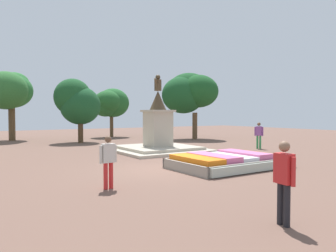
{
  "coord_description": "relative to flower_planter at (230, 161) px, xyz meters",
  "views": [
    {
      "loc": [
        -6.93,
        -11.36,
        2.27
      ],
      "look_at": [
        2.06,
        2.76,
        1.65
      ],
      "focal_mm": 35.0,
      "sensor_mm": 36.0,
      "label": 1
    }
  ],
  "objects": [
    {
      "name": "park_tree_behind_statue",
      "position": [
        -5.95,
        20.55,
        4.02
      ],
      "size": [
        4.06,
        4.57,
        5.88
      ],
      "color": "brown",
      "rests_on": "ground_plane"
    },
    {
      "name": "park_tree_far_left",
      "position": [
        8.07,
        13.84,
        3.94
      ],
      "size": [
        4.86,
        4.57,
        6.01
      ],
      "color": "brown",
      "rests_on": "ground_plane"
    },
    {
      "name": "flower_planter",
      "position": [
        0.0,
        0.0,
        0.0
      ],
      "size": [
        4.91,
        3.07,
        0.62
      ],
      "color": "#38281C",
      "rests_on": "ground_plane"
    },
    {
      "name": "statue_monument",
      "position": [
        0.56,
        6.85,
        0.63
      ],
      "size": [
        5.17,
        5.17,
        4.63
      ],
      "color": "#B4AA95",
      "rests_on": "ground_plane"
    },
    {
      "name": "park_tree_far_right",
      "position": [
        2.83,
        19.95,
        3.05
      ],
      "size": [
        3.79,
        3.25,
        4.78
      ],
      "color": "brown",
      "rests_on": "ground_plane"
    },
    {
      "name": "pedestrian_with_handbag",
      "position": [
        6.82,
        4.54,
        0.72
      ],
      "size": [
        0.39,
        0.5,
        1.71
      ],
      "color": "#338C4C",
      "rests_on": "ground_plane"
    },
    {
      "name": "park_tree_street_side",
      "position": [
        -1.67,
        15.68,
        2.95
      ],
      "size": [
        3.55,
        3.36,
        5.06
      ],
      "color": "#4C3823",
      "rests_on": "ground_plane"
    },
    {
      "name": "pedestrian_near_planter",
      "position": [
        -4.04,
        -5.89,
        0.73
      ],
      "size": [
        0.26,
        0.57,
        1.73
      ],
      "color": "black",
      "rests_on": "ground_plane"
    },
    {
      "name": "pedestrian_crossing_plaza",
      "position": [
        -5.79,
        -0.9,
        0.65
      ],
      "size": [
        0.57,
        0.26,
        1.61
      ],
      "color": "red",
      "rests_on": "ground_plane"
    },
    {
      "name": "ground_plane",
      "position": [
        -2.62,
        1.19,
        -0.27
      ],
      "size": [
        73.64,
        73.64,
        0.0
      ],
      "primitive_type": "plane",
      "color": "brown"
    }
  ]
}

